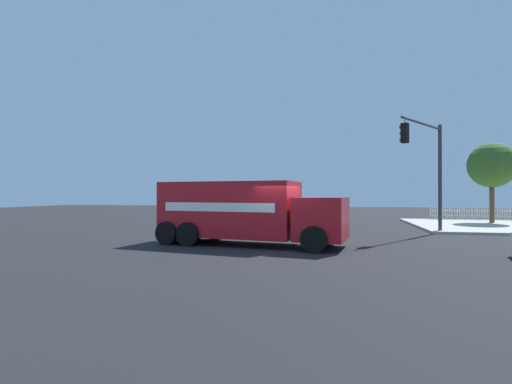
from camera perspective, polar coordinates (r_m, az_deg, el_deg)
ground_plane at (r=15.23m, az=4.99°, el=-8.55°), size 100.00×100.00×0.00m
sidewalk_corner_near at (r=29.46m, az=33.30°, el=-4.36°), size 10.97×10.97×0.14m
delivery_truck at (r=16.16m, az=-1.66°, el=-2.99°), size 8.22×3.84×2.71m
traffic_light_primary at (r=22.01m, az=24.78°, el=4.69°), size 2.83×4.15×5.93m
picket_fence_run at (r=34.36m, az=30.15°, el=-2.86°), size 6.40×0.05×0.95m
shade_tree_near at (r=31.67m, az=32.24°, el=3.45°), size 3.21×3.21×5.71m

